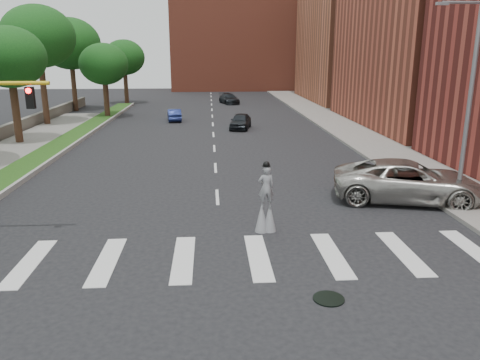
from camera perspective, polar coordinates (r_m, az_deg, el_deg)
ground_plane at (r=15.39m, az=-2.23°, el=-11.02°), size 160.00×160.00×0.00m
grass_median at (r=36.22m, az=-21.70°, el=3.56°), size 2.00×60.00×0.25m
median_curb at (r=35.91m, az=-20.11°, el=3.64°), size 0.20×60.00×0.28m
sidewalk_right at (r=41.41m, az=14.41°, el=5.47°), size 5.00×90.00×0.18m
manhole at (r=14.01m, az=10.76°, el=-14.03°), size 0.90×0.90×0.04m
building_far at (r=71.44m, az=15.17°, el=17.35°), size 16.00×22.00×20.00m
building_backdrop at (r=92.04m, az=0.20°, el=16.66°), size 26.00×14.00×18.00m
streetlight at (r=22.83m, az=26.04°, el=8.94°), size 2.05×0.20×9.00m
stilt_performer at (r=18.23m, az=3.16°, el=-3.02°), size 0.84×0.55×2.83m
suv_crossing at (r=23.39m, az=19.86°, el=-0.13°), size 7.49×4.77×1.92m
car_near at (r=43.35m, az=0.07°, el=7.20°), size 2.49×4.43×1.42m
car_mid at (r=48.97m, az=-8.02°, el=7.87°), size 1.75×3.86×1.23m
car_far at (r=65.10m, az=-1.35°, el=9.88°), size 3.07×5.00×1.35m
tree_3 at (r=39.23m, az=-26.32°, el=13.21°), size 5.27×5.27×8.73m
tree_4 at (r=48.59m, az=-23.41°, el=15.73°), size 6.68×6.68×11.08m
tree_5 at (r=60.19m, az=-20.01°, el=15.32°), size 6.99×6.99×10.77m
tree_6 at (r=52.38m, az=-16.27°, el=13.38°), size 5.07×5.07×7.79m
tree_7 at (r=66.38m, az=-13.94°, el=14.28°), size 5.47×5.47×8.50m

